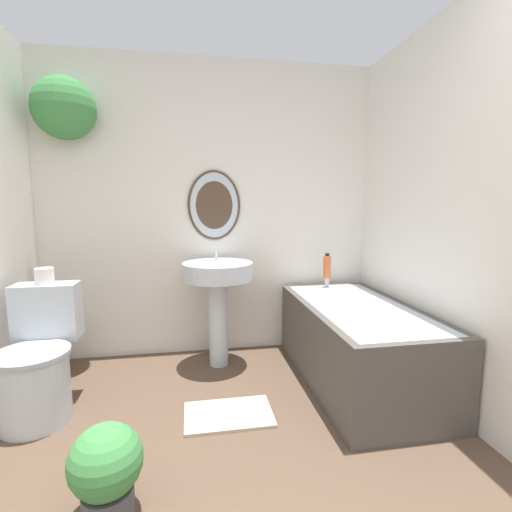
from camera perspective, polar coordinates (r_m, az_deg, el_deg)
wall_back at (r=3.10m, az=-10.40°, el=9.33°), size 2.81×0.44×2.40m
wall_right at (r=2.37m, az=30.86°, el=5.58°), size 0.06×2.72×2.40m
toilet at (r=2.61m, az=-30.52°, el=-14.15°), size 0.41×0.58×0.76m
pedestal_sink at (r=2.86m, az=-5.88°, el=-4.57°), size 0.54×0.54×0.91m
bathtub at (r=2.77m, az=15.31°, el=-12.67°), size 0.72×1.43×0.63m
shampoo_bottle at (r=3.18m, az=10.86°, el=-1.61°), size 0.06×0.06×0.21m
potted_plant at (r=1.80m, az=-22.05°, el=-28.00°), size 0.29×0.29×0.39m
bath_mat at (r=2.41m, az=-4.23°, el=-23.16°), size 0.52×0.34×0.02m
toilet_paper_roll at (r=2.66m, az=-29.77°, el=-2.68°), size 0.11×0.11×0.10m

